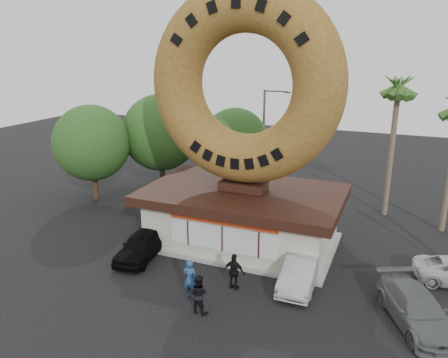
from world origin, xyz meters
The scene contains 14 objects.
ground centered at (0.00, 0.00, 0.00)m, with size 90.00×90.00×0.00m, color black.
donut_shop centered at (0.00, 5.98, 1.77)m, with size 11.20×7.20×3.80m.
giant_donut centered at (0.00, 6.00, 9.18)m, with size 10.76×10.76×2.74m, color olive.
tree_west centered at (-9.50, 13.00, 4.64)m, with size 6.00×6.00×7.65m.
tree_mid centered at (-4.00, 15.00, 4.02)m, with size 5.20×5.20×6.63m.
tree_far centered at (-13.00, 9.00, 4.33)m, with size 5.60×5.60×7.14m.
palm_near centered at (7.50, 14.00, 8.41)m, with size 2.60×2.60×9.75m.
street_lamp centered at (-1.86, 16.00, 4.48)m, with size 2.11×0.20×8.00m.
person_left centered at (-0.15, -0.53, 0.97)m, with size 0.71×0.46×1.94m, color navy.
person_center centered at (0.69, -1.39, 0.90)m, with size 0.87×0.68×1.79m, color black.
person_right centered at (1.42, 0.99, 0.91)m, with size 1.06×0.44×1.81m, color black.
car_black centered at (-4.45, 2.07, 0.73)m, with size 1.72×4.28×1.46m, color black.
car_silver centered at (4.26, 2.62, 0.72)m, with size 1.52×4.36×1.44m, color #A6A7AC.
car_grey centered at (9.44, 1.34, 0.71)m, with size 1.98×4.87×1.41m, color slate.
Camera 1 is at (8.09, -16.27, 11.18)m, focal length 35.00 mm.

